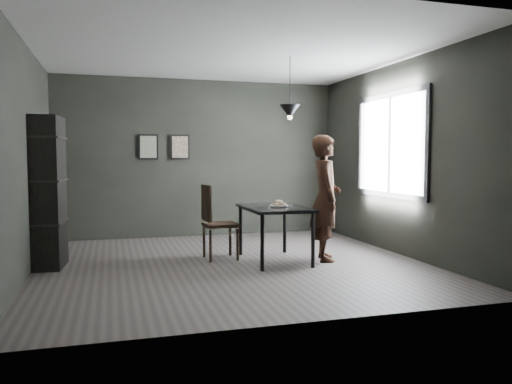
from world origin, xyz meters
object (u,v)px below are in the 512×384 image
object	(u,v)px
woman	(326,198)
shelf_unit	(47,192)
pendant_lamp	(290,111)
white_plate	(279,206)
cafe_table	(275,212)
wood_chair	(214,217)

from	to	relation	value
woman	shelf_unit	world-z (taller)	shelf_unit
woman	pendant_lamp	size ratio (longest dim) A/B	1.99
pendant_lamp	woman	bearing A→B (deg)	-27.53
woman	shelf_unit	xyz separation A→B (m)	(-3.61, 0.58, 0.11)
white_plate	woman	distance (m)	0.66
white_plate	pendant_lamp	distance (m)	1.32
white_plate	shelf_unit	distance (m)	3.02
woman	pendant_lamp	bearing A→B (deg)	77.48
shelf_unit	pendant_lamp	size ratio (longest dim) A/B	2.24
cafe_table	shelf_unit	distance (m)	2.97
woman	pendant_lamp	distance (m)	1.29
white_plate	shelf_unit	world-z (taller)	shelf_unit
wood_chair	woman	bearing A→B (deg)	-20.70
white_plate	wood_chair	world-z (taller)	wood_chair
woman	pendant_lamp	xyz separation A→B (m)	(-0.44, 0.23, 1.19)
woman	wood_chair	size ratio (longest dim) A/B	1.66
cafe_table	wood_chair	bearing A→B (deg)	155.58
wood_chair	pendant_lamp	bearing A→B (deg)	-16.26
shelf_unit	wood_chair	bearing A→B (deg)	2.45
cafe_table	white_plate	world-z (taller)	white_plate
white_plate	shelf_unit	size ratio (longest dim) A/B	0.12
woman	pendant_lamp	world-z (taller)	pendant_lamp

